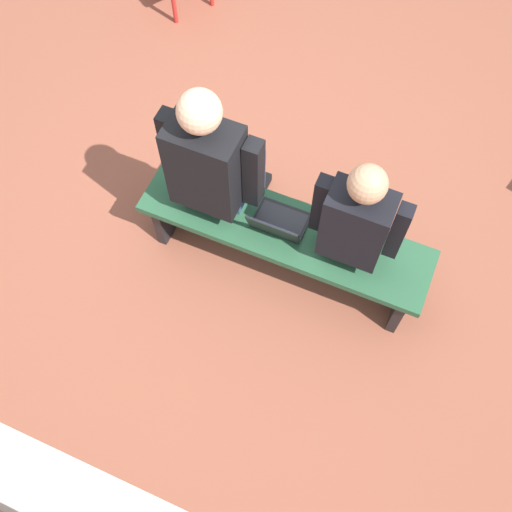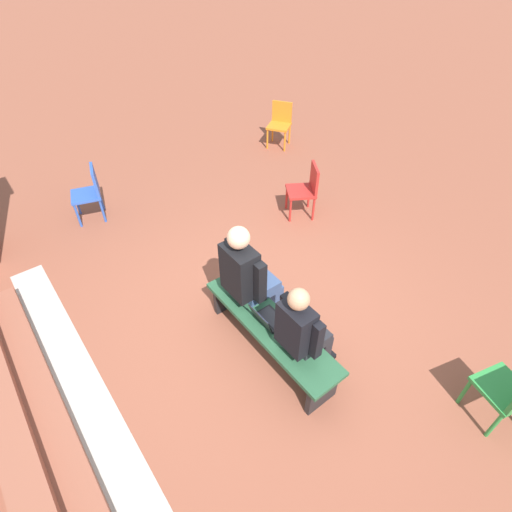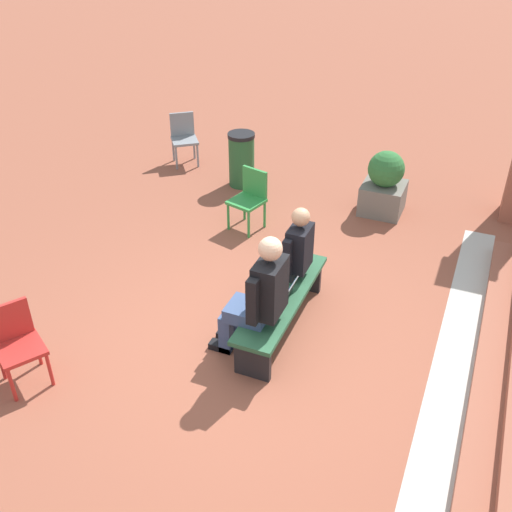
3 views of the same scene
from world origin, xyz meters
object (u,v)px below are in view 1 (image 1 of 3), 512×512
(person_adult, at_px, (216,164))
(laptop, at_px, (278,223))
(person_student, at_px, (359,221))
(bench, at_px, (284,236))

(person_adult, relative_size, laptop, 4.48)
(person_student, bearing_deg, bench, 9.20)
(bench, distance_m, person_student, 0.53)
(bench, distance_m, person_adult, 0.62)
(bench, bearing_deg, laptop, 15.98)
(person_student, relative_size, person_adult, 0.91)
(bench, height_order, person_adult, person_adult)
(person_student, xyz_separation_m, person_adult, (0.87, -0.01, 0.05))
(person_student, height_order, person_adult, person_adult)
(person_student, bearing_deg, laptop, 9.85)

